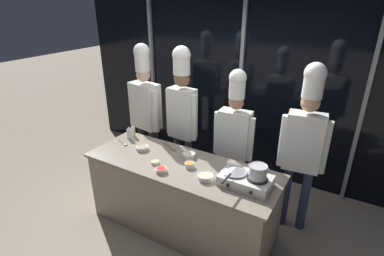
% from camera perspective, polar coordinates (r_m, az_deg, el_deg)
% --- Properties ---
extents(ground_plane, '(24.00, 24.00, 0.00)m').
position_cam_1_polar(ground_plane, '(3.91, -1.97, -18.14)').
color(ground_plane, gray).
extents(window_wall_back, '(5.78, 0.09, 2.70)m').
position_cam_1_polar(window_wall_back, '(4.60, 9.34, 7.61)').
color(window_wall_back, black).
rests_on(window_wall_back, ground_plane).
extents(demo_counter, '(2.24, 0.79, 0.88)m').
position_cam_1_polar(demo_counter, '(3.63, -2.07, -12.92)').
color(demo_counter, gray).
rests_on(demo_counter, ground_plane).
extents(portable_stove, '(0.51, 0.33, 0.12)m').
position_cam_1_polar(portable_stove, '(3.05, 10.16, -9.76)').
color(portable_stove, silver).
rests_on(portable_stove, demo_counter).
extents(frying_pan, '(0.25, 0.43, 0.05)m').
position_cam_1_polar(frying_pan, '(3.04, 8.20, -7.87)').
color(frying_pan, '#ADAFB5').
rests_on(frying_pan, portable_stove).
extents(stock_pot, '(0.20, 0.18, 0.14)m').
position_cam_1_polar(stock_pot, '(2.95, 12.47, -8.14)').
color(stock_pot, '#B7BABF').
rests_on(stock_pot, portable_stove).
extents(squeeze_bottle_clear, '(0.06, 0.06, 0.17)m').
position_cam_1_polar(squeeze_bottle_clear, '(4.01, -11.89, -0.92)').
color(squeeze_bottle_clear, white).
rests_on(squeeze_bottle_clear, demo_counter).
extents(squeeze_bottle_oil, '(0.06, 0.06, 0.17)m').
position_cam_1_polar(squeeze_bottle_oil, '(4.07, -11.15, -0.51)').
color(squeeze_bottle_oil, beige).
rests_on(squeeze_bottle_oil, demo_counter).
extents(prep_bowl_mushrooms, '(0.15, 0.15, 0.05)m').
position_cam_1_polar(prep_bowl_mushrooms, '(3.72, -9.44, -3.74)').
color(prep_bowl_mushrooms, white).
rests_on(prep_bowl_mushrooms, demo_counter).
extents(prep_bowl_bell_pepper, '(0.12, 0.12, 0.05)m').
position_cam_1_polar(prep_bowl_bell_pepper, '(3.24, -5.91, -7.92)').
color(prep_bowl_bell_pepper, white).
rests_on(prep_bowl_bell_pepper, demo_counter).
extents(prep_bowl_garlic, '(0.16, 0.16, 0.05)m').
position_cam_1_polar(prep_bowl_garlic, '(3.50, -0.65, -5.15)').
color(prep_bowl_garlic, white).
rests_on(prep_bowl_garlic, demo_counter).
extents(prep_bowl_ginger, '(0.10, 0.10, 0.04)m').
position_cam_1_polar(prep_bowl_ginger, '(3.40, -7.04, -6.48)').
color(prep_bowl_ginger, white).
rests_on(prep_bowl_ginger, demo_counter).
extents(prep_bowl_carrots, '(0.11, 0.11, 0.06)m').
position_cam_1_polar(prep_bowl_carrots, '(3.31, -0.52, -6.99)').
color(prep_bowl_carrots, white).
rests_on(prep_bowl_carrots, demo_counter).
extents(prep_bowl_chicken, '(0.17, 0.17, 0.05)m').
position_cam_1_polar(prep_bowl_chicken, '(3.11, 2.58, -9.24)').
color(prep_bowl_chicken, white).
rests_on(prep_bowl_chicken, demo_counter).
extents(serving_spoon_slotted, '(0.25, 0.13, 0.02)m').
position_cam_1_polar(serving_spoon_slotted, '(3.71, -3.86, -3.83)').
color(serving_spoon_slotted, olive).
rests_on(serving_spoon_slotted, demo_counter).
extents(serving_spoon_solid, '(0.22, 0.11, 0.02)m').
position_cam_1_polar(serving_spoon_solid, '(3.91, -12.78, -2.93)').
color(serving_spoon_solid, olive).
rests_on(serving_spoon_solid, demo_counter).
extents(chef_head, '(0.59, 0.31, 2.04)m').
position_cam_1_polar(chef_head, '(4.41, -8.95, 4.42)').
color(chef_head, '#232326').
rests_on(chef_head, ground_plane).
extents(chef_sous, '(0.48, 0.23, 2.07)m').
position_cam_1_polar(chef_sous, '(3.94, -1.90, 3.92)').
color(chef_sous, '#4C4C51').
rests_on(chef_sous, ground_plane).
extents(chef_line, '(0.51, 0.23, 1.86)m').
position_cam_1_polar(chef_line, '(3.71, 8.07, -0.76)').
color(chef_line, '#2D3856').
rests_on(chef_line, ground_plane).
extents(chef_pastry, '(0.51, 0.25, 2.02)m').
position_cam_1_polar(chef_pastry, '(3.47, 20.65, -1.74)').
color(chef_pastry, '#2D3856').
rests_on(chef_pastry, ground_plane).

